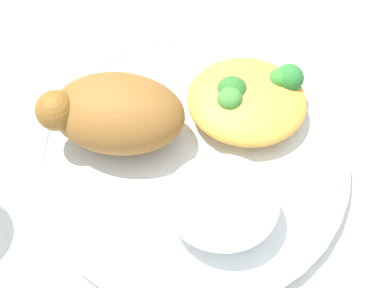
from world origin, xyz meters
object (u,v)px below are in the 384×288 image
at_px(roasted_chicken, 114,113).
at_px(mac_cheese_with_broccoli, 248,98).
at_px(rice_pile, 222,202).
at_px(plate, 192,155).

height_order(roasted_chicken, mac_cheese_with_broccoli, roasted_chicken).
distance_m(rice_pile, mac_cheese_with_broccoli, 0.11).
xyz_separation_m(plate, mac_cheese_with_broccoli, (-0.05, -0.05, 0.03)).
xyz_separation_m(plate, roasted_chicken, (0.07, -0.01, 0.04)).
xyz_separation_m(rice_pile, mac_cheese_with_broccoli, (-0.02, -0.11, -0.01)).
height_order(rice_pile, mac_cheese_with_broccoli, rice_pile).
xyz_separation_m(plate, rice_pile, (-0.03, 0.06, 0.03)).
distance_m(plate, roasted_chicken, 0.08).
height_order(plate, roasted_chicken, roasted_chicken).
bearing_deg(mac_cheese_with_broccoli, roasted_chicken, 19.09).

